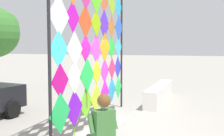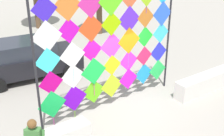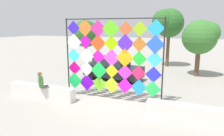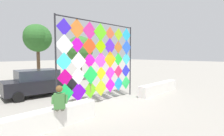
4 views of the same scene
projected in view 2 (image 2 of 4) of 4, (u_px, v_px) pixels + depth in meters
name	position (u px, v px, depth m)	size (l,w,h in m)	color
ground	(130.00, 113.00, 9.88)	(120.00, 120.00, 0.00)	#9E998E
plaza_ledge_right	(215.00, 79.00, 11.43)	(3.98, 0.50, 0.68)	silver
kite_display_rack	(110.00, 43.00, 9.28)	(5.26, 0.16, 4.33)	#232328
parked_car	(28.00, 58.00, 12.12)	(4.33, 2.41, 1.60)	black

